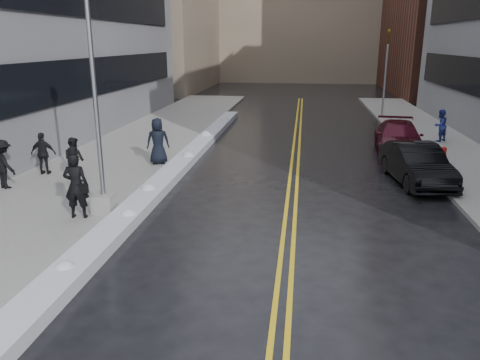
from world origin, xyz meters
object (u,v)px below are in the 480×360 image
(pedestrian_b, at_px, (74,159))
(pedestrian_e, at_px, (4,164))
(pedestrian_fedora, at_px, (76,186))
(traffic_signal, at_px, (386,70))
(car_maroon, at_px, (399,138))
(pedestrian_d, at_px, (43,153))
(pedestrian_east, at_px, (440,125))
(fire_hydrant, at_px, (443,154))
(pedestrian_c, at_px, (158,141))
(car_black, at_px, (417,164))
(lamppost, at_px, (99,138))

(pedestrian_b, relative_size, pedestrian_e, 0.94)
(pedestrian_fedora, xyz_separation_m, pedestrian_b, (-1.92, 3.72, -0.16))
(traffic_signal, bearing_deg, car_maroon, -94.91)
(pedestrian_d, height_order, pedestrian_east, pedestrian_east)
(fire_hydrant, relative_size, pedestrian_east, 0.43)
(pedestrian_c, relative_size, car_black, 0.43)
(pedestrian_d, relative_size, car_maroon, 0.33)
(pedestrian_e, distance_m, pedestrian_east, 21.04)
(fire_hydrant, bearing_deg, pedestrian_e, -160.35)
(fire_hydrant, height_order, pedestrian_c, pedestrian_c)
(pedestrian_b, distance_m, pedestrian_c, 3.81)
(pedestrian_fedora, bearing_deg, pedestrian_east, -144.60)
(fire_hydrant, xyz_separation_m, pedestrian_b, (-14.83, -4.80, 0.45))
(fire_hydrant, relative_size, pedestrian_e, 0.40)
(pedestrian_b, bearing_deg, car_maroon, -129.74)
(pedestrian_b, bearing_deg, traffic_signal, -105.28)
(fire_hydrant, distance_m, pedestrian_d, 17.01)
(pedestrian_b, height_order, car_black, pedestrian_b)
(traffic_signal, distance_m, pedestrian_e, 26.02)
(pedestrian_d, relative_size, car_black, 0.36)
(lamppost, height_order, pedestrian_e, lamppost)
(traffic_signal, xyz_separation_m, pedestrian_e, (-16.42, -20.04, -2.35))
(pedestrian_d, distance_m, pedestrian_e, 2.00)
(pedestrian_c, bearing_deg, pedestrian_b, 32.67)
(traffic_signal, bearing_deg, pedestrian_d, -131.51)
(pedestrian_fedora, height_order, car_maroon, pedestrian_fedora)
(pedestrian_d, bearing_deg, car_black, 177.55)
(pedestrian_fedora, xyz_separation_m, pedestrian_east, (13.99, 13.37, -0.15))
(pedestrian_b, relative_size, pedestrian_c, 0.84)
(pedestrian_b, bearing_deg, fire_hydrant, -140.02)
(car_black, bearing_deg, pedestrian_e, -175.80)
(pedestrian_fedora, distance_m, pedestrian_b, 4.19)
(pedestrian_east, bearing_deg, pedestrian_fedora, 5.19)
(pedestrian_fedora, xyz_separation_m, pedestrian_c, (0.47, 6.68, -0.00))
(lamppost, distance_m, traffic_signal, 24.98)
(fire_hydrant, height_order, car_maroon, car_maroon)
(pedestrian_east, relative_size, car_maroon, 0.33)
(fire_hydrant, distance_m, traffic_signal, 14.30)
(pedestrian_fedora, distance_m, car_black, 12.46)
(pedestrian_fedora, relative_size, pedestrian_e, 1.12)
(lamppost, distance_m, pedestrian_c, 6.31)
(pedestrian_d, bearing_deg, lamppost, 129.97)
(fire_hydrant, xyz_separation_m, pedestrian_e, (-16.92, -6.04, 0.50))
(pedestrian_e, relative_size, pedestrian_east, 1.05)
(fire_hydrant, distance_m, pedestrian_c, 12.59)
(pedestrian_d, height_order, pedestrian_e, pedestrian_e)
(fire_hydrant, relative_size, pedestrian_b, 0.43)
(traffic_signal, bearing_deg, pedestrian_c, -127.00)
(lamppost, bearing_deg, fire_hydrant, 33.04)
(car_black, bearing_deg, pedestrian_d, 177.07)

